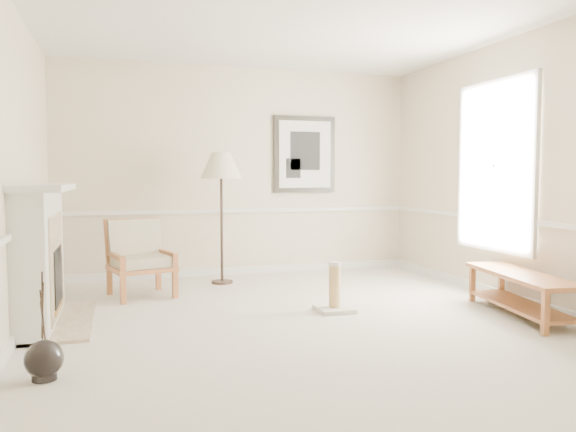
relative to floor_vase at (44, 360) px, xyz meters
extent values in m
plane|color=silver|center=(2.15, 0.98, -0.14)|extent=(5.50, 5.50, 0.00)
cube|color=beige|center=(2.15, 3.73, 1.31)|extent=(5.00, 0.04, 2.90)
cube|color=beige|center=(2.15, -1.77, 1.31)|extent=(5.00, 0.04, 2.90)
cube|color=beige|center=(-0.35, 0.98, 1.31)|extent=(0.04, 5.50, 2.90)
cube|color=beige|center=(4.65, 0.98, 1.31)|extent=(0.04, 5.50, 2.90)
cube|color=white|center=(2.15, 0.98, 2.76)|extent=(5.00, 5.50, 0.04)
cube|color=white|center=(2.15, 3.71, -0.09)|extent=(4.95, 0.04, 0.10)
cube|color=white|center=(2.15, 3.71, 0.76)|extent=(4.95, 0.04, 0.05)
cube|color=white|center=(4.61, 1.38, 1.36)|extent=(0.03, 1.20, 1.80)
cube|color=white|center=(4.60, 1.38, 1.36)|extent=(0.05, 1.34, 1.94)
cube|color=black|center=(3.10, 3.70, 1.56)|extent=(0.92, 0.04, 1.10)
cube|color=white|center=(3.10, 3.67, 1.56)|extent=(0.78, 0.01, 0.96)
cube|color=black|center=(3.10, 3.67, 1.61)|extent=(0.45, 0.01, 0.55)
cube|color=white|center=(-0.21, 1.58, 0.49)|extent=(0.28, 1.50, 1.25)
cube|color=white|center=(-0.16, 1.58, 1.14)|extent=(0.46, 1.64, 0.06)
cube|color=#C6B28E|center=(-0.06, 1.58, 0.41)|extent=(0.02, 1.05, 0.95)
cube|color=black|center=(-0.05, 1.58, 0.28)|extent=(0.02, 0.62, 0.58)
cube|color=#B5853C|center=(-0.05, 1.58, 0.02)|extent=(0.01, 0.66, 0.05)
cube|color=#C6B28E|center=(-0.05, 1.58, -0.12)|extent=(0.60, 1.50, 0.03)
sphere|color=black|center=(0.00, 0.00, 0.01)|extent=(0.26, 0.26, 0.26)
cylinder|color=black|center=(0.00, 0.00, -0.10)|extent=(0.16, 0.16, 0.07)
cylinder|color=black|center=(0.00, 0.00, 0.34)|extent=(0.04, 0.11, 0.40)
cylinder|color=black|center=(0.00, 0.00, 0.31)|extent=(0.05, 0.13, 0.33)
cylinder|color=black|center=(0.00, 0.00, 0.37)|extent=(0.03, 0.06, 0.47)
cube|color=#915F2E|center=(0.53, 2.20, 0.04)|extent=(0.07, 0.07, 0.36)
cube|color=#915F2E|center=(0.39, 2.77, 0.04)|extent=(0.07, 0.07, 0.36)
cube|color=#915F2E|center=(1.10, 2.35, 0.04)|extent=(0.07, 0.07, 0.36)
cube|color=#915F2E|center=(0.95, 2.92, 0.04)|extent=(0.07, 0.07, 0.36)
cube|color=#915F2E|center=(0.74, 2.56, 0.19)|extent=(0.81, 0.81, 0.05)
cube|color=#915F2E|center=(0.67, 2.85, 0.49)|extent=(0.68, 0.32, 0.52)
cube|color=#915F2E|center=(0.46, 2.49, 0.35)|extent=(0.22, 0.66, 0.05)
cube|color=#915F2E|center=(1.03, 2.63, 0.35)|extent=(0.22, 0.66, 0.05)
cube|color=silver|center=(0.74, 2.56, 0.28)|extent=(0.74, 0.74, 0.11)
cube|color=silver|center=(0.68, 2.80, 0.51)|extent=(0.63, 0.33, 0.46)
cylinder|color=black|center=(1.77, 3.10, -0.12)|extent=(0.27, 0.27, 0.03)
cylinder|color=black|center=(1.77, 3.10, 0.65)|extent=(0.04, 0.04, 1.52)
cone|color=beige|center=(1.77, 3.10, 1.38)|extent=(0.59, 0.59, 0.33)
cube|color=#915F2E|center=(4.30, 0.54, 0.27)|extent=(0.68, 1.55, 0.04)
cube|color=#915F2E|center=(4.30, 0.54, -0.03)|extent=(0.60, 1.43, 0.03)
cube|color=#915F2E|center=(4.02, -0.11, 0.06)|extent=(0.06, 0.06, 0.38)
cube|color=#915F2E|center=(4.24, 1.24, 0.06)|extent=(0.06, 0.06, 0.38)
cube|color=#915F2E|center=(4.58, 1.19, 0.06)|extent=(0.06, 0.06, 0.38)
cube|color=beige|center=(2.60, 1.25, -0.11)|extent=(0.36, 0.36, 0.04)
cylinder|color=tan|center=(2.60, 1.25, 0.12)|extent=(0.12, 0.12, 0.43)
cylinder|color=beige|center=(2.60, 1.25, 0.36)|extent=(0.13, 0.13, 0.04)
camera|label=1|loc=(0.50, -4.04, 1.24)|focal=35.00mm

